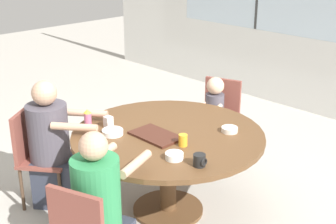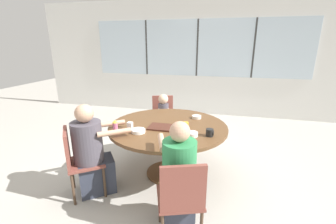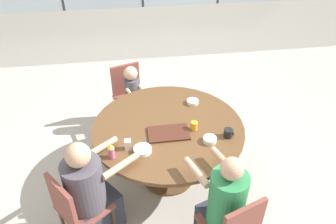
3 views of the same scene
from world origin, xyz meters
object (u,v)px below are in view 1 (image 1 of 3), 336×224
(bowl_cereal, at_px, (230,130))
(bowl_fruit, at_px, (113,132))
(person_woman_green_shirt, at_px, (101,219))
(person_man_blue_shirt, at_px, (54,151))
(coffee_mug, at_px, (200,160))
(juice_glass, at_px, (183,140))
(milk_carton_small, at_px, (108,122))
(sippy_cup, at_px, (88,117))
(chair_for_toddler, at_px, (219,113))
(person_toddler, at_px, (213,123))
(bowl_white_shallow, at_px, (174,156))
(chair_for_man_blue_shirt, at_px, (35,150))

(bowl_cereal, xyz_separation_m, bowl_fruit, (-0.62, -0.71, 0.00))
(person_woman_green_shirt, bearing_deg, bowl_cereal, 70.30)
(person_man_blue_shirt, distance_m, bowl_cereal, 1.49)
(bowl_cereal, bearing_deg, person_woman_green_shirt, -90.11)
(bowl_cereal, bearing_deg, coffee_mug, -69.72)
(juice_glass, height_order, milk_carton_small, milk_carton_small)
(person_man_blue_shirt, bearing_deg, milk_carton_small, 93.80)
(sippy_cup, bearing_deg, juice_glass, 19.17)
(milk_carton_small, bearing_deg, chair_for_toddler, 87.80)
(person_man_blue_shirt, height_order, bowl_cereal, person_man_blue_shirt)
(person_toddler, xyz_separation_m, bowl_white_shallow, (0.68, -1.23, 0.31))
(chair_for_toddler, relative_size, coffee_mug, 9.04)
(milk_carton_small, bearing_deg, bowl_fruit, -24.61)
(bowl_fruit, bearing_deg, person_woman_green_shirt, -43.74)
(chair_for_man_blue_shirt, height_order, person_woman_green_shirt, person_woman_green_shirt)
(person_toddler, relative_size, juice_glass, 10.09)
(person_man_blue_shirt, relative_size, sippy_cup, 7.57)
(person_woman_green_shirt, height_order, bowl_fruit, person_woman_green_shirt)
(juice_glass, relative_size, milk_carton_small, 0.92)
(person_toddler, bearing_deg, sippy_cup, 60.63)
(chair_for_toddler, xyz_separation_m, milk_carton_small, (-0.05, -1.37, 0.28))
(person_toddler, distance_m, sippy_cup, 1.39)
(bowl_white_shallow, distance_m, bowl_fruit, 0.65)
(bowl_white_shallow, bearing_deg, juice_glass, 118.53)
(person_man_blue_shirt, distance_m, milk_carton_small, 0.56)
(person_woman_green_shirt, relative_size, juice_glass, 12.43)
(bowl_white_shallow, bearing_deg, person_toddler, 118.77)
(person_toddler, xyz_separation_m, sippy_cup, (-0.25, -1.32, 0.36))
(chair_for_man_blue_shirt, distance_m, coffee_mug, 1.57)
(coffee_mug, xyz_separation_m, juice_glass, (-0.31, 0.15, 0.00))
(bowl_fruit, bearing_deg, juice_glass, 24.87)
(person_woman_green_shirt, relative_size, coffee_mug, 12.13)
(bowl_white_shallow, xyz_separation_m, bowl_cereal, (-0.03, 0.66, -0.00))
(sippy_cup, height_order, milk_carton_small, sippy_cup)
(chair_for_man_blue_shirt, bearing_deg, person_woman_green_shirt, 42.21)
(chair_for_toddler, distance_m, bowl_fruit, 1.45)
(chair_for_man_blue_shirt, bearing_deg, sippy_cup, 95.68)
(bowl_fruit, bearing_deg, chair_for_toddler, 93.17)
(juice_glass, bearing_deg, bowl_white_shallow, -61.47)
(chair_for_man_blue_shirt, distance_m, bowl_fruit, 0.76)
(person_toddler, distance_m, juice_glass, 1.22)
(chair_for_toddler, distance_m, juice_glass, 1.36)
(sippy_cup, xyz_separation_m, bowl_cereal, (0.90, 0.74, -0.06))
(coffee_mug, bearing_deg, bowl_fruit, -173.57)
(chair_for_man_blue_shirt, bearing_deg, milk_carton_small, 92.81)
(person_woman_green_shirt, height_order, person_toddler, person_woman_green_shirt)
(coffee_mug, bearing_deg, person_man_blue_shirt, -165.32)
(person_man_blue_shirt, bearing_deg, chair_for_toddler, 128.90)
(bowl_cereal, distance_m, bowl_fruit, 0.94)
(person_toddler, distance_m, bowl_fruit, 1.32)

